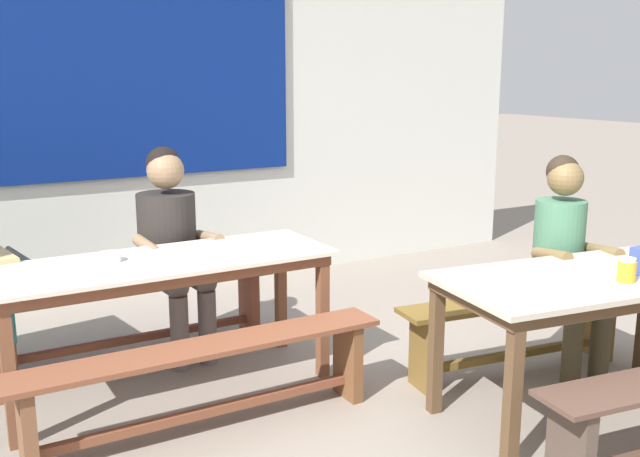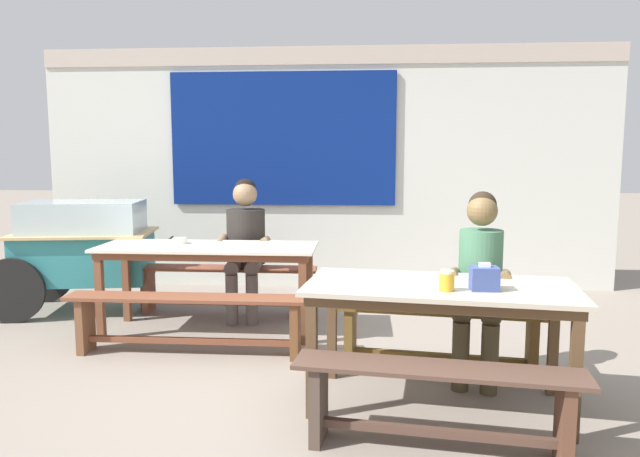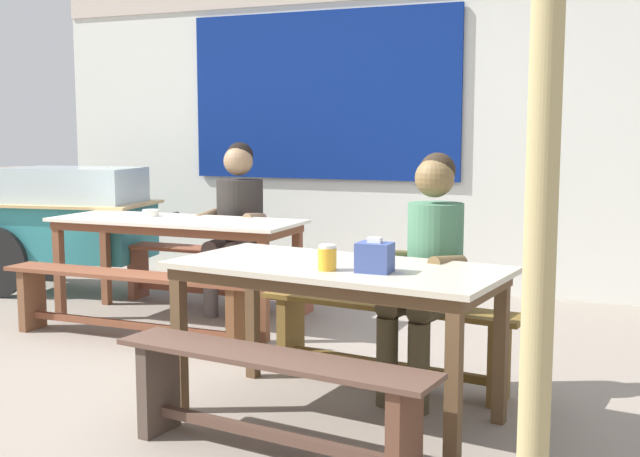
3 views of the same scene
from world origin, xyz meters
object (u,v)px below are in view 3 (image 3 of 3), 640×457
(dining_table_near, at_px, (337,280))
(bench_near_front, at_px, (270,392))
(person_right_near_table, at_px, (428,260))
(tissue_box, at_px, (375,257))
(soup_bowl, at_px, (151,213))
(bench_far_front, at_px, (129,295))
(person_center_facing, at_px, (237,214))
(dining_table_far, at_px, (176,229))
(wooden_support_post, at_px, (541,227))
(bench_near_back, at_px, (388,330))
(food_cart, at_px, (74,217))
(condiment_jar, at_px, (327,258))
(bench_far_back, at_px, (217,267))

(dining_table_near, relative_size, bench_near_front, 1.12)
(person_right_near_table, bearing_deg, tissue_box, -98.65)
(soup_bowl, bearing_deg, dining_table_near, -35.33)
(bench_far_front, xyz_separation_m, person_center_facing, (0.22, 1.10, 0.44))
(dining_table_far, bearing_deg, wooden_support_post, -39.49)
(bench_near_back, distance_m, person_center_facing, 2.13)
(bench_far_front, height_order, soup_bowl, soup_bowl)
(food_cart, bearing_deg, condiment_jar, -33.58)
(wooden_support_post, bearing_deg, person_right_near_table, 116.89)
(bench_far_front, bearing_deg, bench_near_back, -6.38)
(bench_near_back, relative_size, food_cart, 0.87)
(dining_table_far, bearing_deg, bench_far_front, -90.17)
(tissue_box, relative_size, soup_bowl, 1.30)
(bench_far_front, bearing_deg, wooden_support_post, -31.70)
(condiment_jar, distance_m, soup_bowl, 2.61)
(dining_table_near, relative_size, person_center_facing, 1.29)
(bench_near_back, bearing_deg, person_right_near_table, -23.08)
(bench_near_back, distance_m, bench_near_front, 1.16)
(bench_far_back, relative_size, bench_near_front, 1.17)
(person_right_near_table, xyz_separation_m, tissue_box, (-0.09, -0.60, 0.10))
(condiment_jar, height_order, soup_bowl, condiment_jar)
(dining_table_near, height_order, tissue_box, tissue_box)
(condiment_jar, bearing_deg, dining_table_near, 95.68)
(dining_table_far, xyz_separation_m, bench_near_back, (1.84, -0.79, -0.37))
(food_cart, bearing_deg, soup_bowl, -24.03)
(dining_table_near, height_order, person_center_facing, person_center_facing)
(tissue_box, bearing_deg, soup_bowl, 145.26)
(food_cart, xyz_separation_m, person_center_facing, (1.61, -0.06, 0.10))
(dining_table_near, bearing_deg, tissue_box, -29.14)
(dining_table_near, distance_m, tissue_box, 0.30)
(bench_near_back, distance_m, condiment_jar, 0.90)
(person_right_near_table, bearing_deg, dining_table_far, 156.90)
(bench_far_back, relative_size, bench_near_back, 1.16)
(wooden_support_post, bearing_deg, soup_bowl, 142.08)
(bench_far_front, relative_size, food_cart, 1.08)
(bench_far_front, relative_size, bench_near_back, 1.24)
(person_right_near_table, distance_m, wooden_support_post, 1.64)
(tissue_box, bearing_deg, bench_near_front, -124.45)
(condiment_jar, xyz_separation_m, wooden_support_post, (1.03, -0.79, 0.28))
(person_right_near_table, xyz_separation_m, condiment_jar, (-0.31, -0.63, 0.09))
(bench_near_back, relative_size, person_right_near_table, 1.19)
(bench_far_front, bearing_deg, person_center_facing, 78.85)
(person_right_near_table, relative_size, wooden_support_post, 0.58)
(wooden_support_post, bearing_deg, bench_near_front, 161.17)
(bench_far_front, xyz_separation_m, condiment_jar, (1.79, -0.95, 0.50))
(person_center_facing, distance_m, condiment_jar, 2.58)
(bench_far_back, relative_size, wooden_support_post, 0.80)
(condiment_jar, relative_size, soup_bowl, 0.97)
(food_cart, xyz_separation_m, wooden_support_post, (4.21, -2.90, 0.44))
(dining_table_far, relative_size, tissue_box, 11.63)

